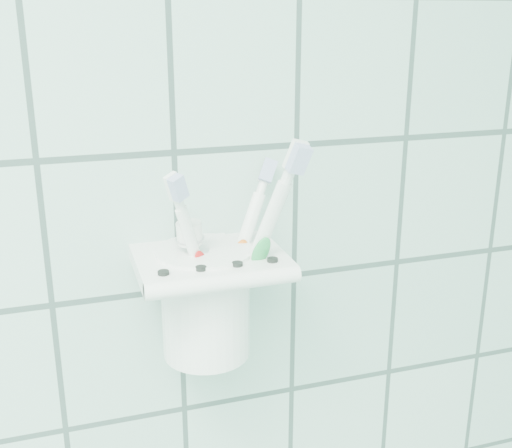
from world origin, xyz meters
The scene contains 6 objects.
holder_bracket centered at (0.65, 1.15, 1.30)m, with size 0.14×0.11×0.04m.
cup centered at (0.65, 1.16, 1.26)m, with size 0.09×0.09×0.11m.
toothbrush_pink centered at (0.66, 1.17, 1.30)m, with size 0.06×0.05×0.19m.
toothbrush_blue centered at (0.64, 1.14, 1.31)m, with size 0.08×0.06×0.20m.
toothbrush_orange centered at (0.66, 1.15, 1.32)m, with size 0.06×0.06×0.22m.
toothpaste_tube centered at (0.64, 1.16, 1.28)m, with size 0.04×0.04×0.13m.
Camera 1 is at (0.52, 0.60, 1.52)m, focal length 45.00 mm.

